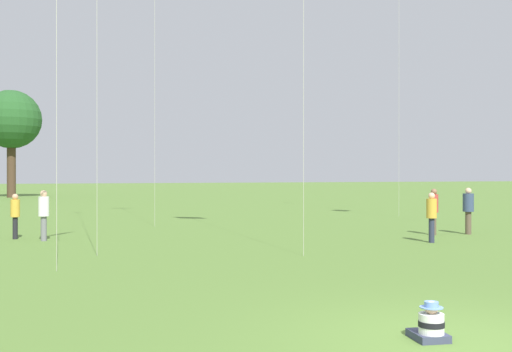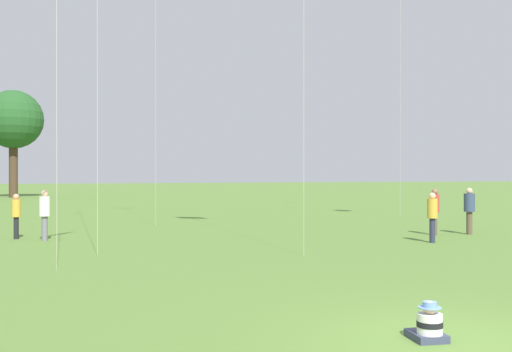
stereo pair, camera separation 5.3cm
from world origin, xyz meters
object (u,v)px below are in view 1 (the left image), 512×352
person_standing_3 (468,207)px  distant_tree_1 (11,120)px  seated_toddler (430,325)px  person_standing_2 (44,211)px  person_standing_6 (15,212)px  person_standing_1 (434,207)px  person_standing_5 (432,213)px

person_standing_3 → distant_tree_1: 47.77m
seated_toddler → person_standing_3: size_ratio=0.34×
person_standing_3 → distant_tree_1: (-16.44, 44.39, 6.42)m
person_standing_2 → distant_tree_1: distant_tree_1 is taller
person_standing_2 → distant_tree_1: size_ratio=0.16×
person_standing_2 → person_standing_6: person_standing_2 is taller
distant_tree_1 → seated_toddler: bearing=-83.7°
person_standing_1 → person_standing_5: bearing=25.4°
person_standing_3 → distant_tree_1: size_ratio=0.17×
seated_toddler → person_standing_1: bearing=62.6°
person_standing_2 → person_standing_5: person_standing_2 is taller
seated_toddler → person_standing_2: (-4.42, 14.47, 0.80)m
person_standing_1 → distant_tree_1: size_ratio=0.16×
person_standing_1 → person_standing_5: 2.52m
person_standing_2 → person_standing_5: bearing=-88.4°
seated_toddler → person_standing_2: bearing=117.5°
seated_toddler → person_standing_2: size_ratio=0.35×
person_standing_1 → person_standing_5: person_standing_1 is taller
person_standing_6 → distant_tree_1: distant_tree_1 is taller
person_standing_1 → person_standing_6: person_standing_1 is taller
person_standing_2 → distant_tree_1: (-1.76, 41.10, 6.43)m
seated_toddler → person_standing_5: bearing=62.9°
person_standing_5 → person_standing_6: bearing=-8.5°
person_standing_5 → distant_tree_1: size_ratio=0.16×
person_standing_6 → seated_toddler: bearing=-133.4°
person_standing_3 → person_standing_6: 16.14m
distant_tree_1 → person_standing_2: bearing=-87.5°
person_standing_5 → distant_tree_1: (-13.46, 46.14, 6.47)m
seated_toddler → person_standing_5: size_ratio=0.36×
person_standing_3 → person_standing_6: bearing=104.3°
person_standing_1 → distant_tree_1: bearing=-96.4°
person_standing_1 → person_standing_2: size_ratio=1.00×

